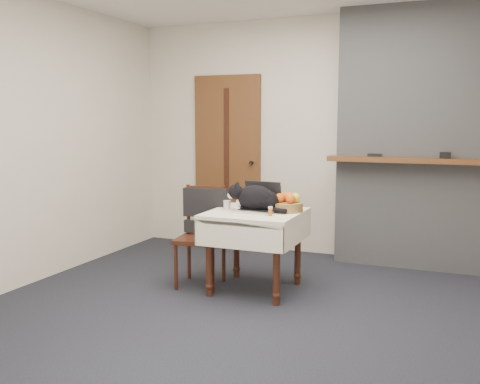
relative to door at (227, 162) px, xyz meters
The scene contains 12 objects.
ground 2.52m from the door, 58.72° to the right, with size 4.50×4.50×0.00m, color black.
room_shell 2.07m from the door, 51.56° to the right, with size 4.52×4.01×2.61m.
door is the anchor object (origin of this frame).
chimney 2.12m from the door, ahead, with size 1.62×0.48×2.60m.
side_table 1.79m from the door, 58.43° to the right, with size 0.78×0.78×0.70m.
laptop 1.75m from the door, 57.12° to the right, with size 0.37×0.33×0.25m.
cat 1.75m from the door, 57.91° to the right, with size 0.54×0.28×0.26m.
cream_jar 1.61m from the door, 66.37° to the right, with size 0.07×0.07×0.08m, color silver.
pill_bottle 2.00m from the door, 56.02° to the right, with size 0.04×0.04×0.08m.
fruit_basket 1.81m from the door, 49.61° to the right, with size 0.28×0.28×0.16m.
desk_clutter 1.82m from the door, 51.79° to the right, with size 0.15×0.02×0.01m, color black.
chair 1.58m from the door, 74.66° to the right, with size 0.45×0.45×0.89m.
Camera 1 is at (1.33, -3.77, 1.48)m, focal length 40.00 mm.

